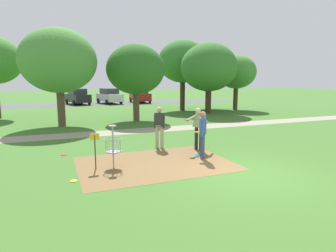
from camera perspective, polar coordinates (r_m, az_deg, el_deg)
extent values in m
plane|color=#3D6B28|center=(9.03, 15.31, -9.20)|extent=(160.00, 160.00, 0.00)
cube|color=brown|center=(9.77, -2.64, -7.46)|extent=(5.09, 3.65, 0.01)
cylinder|color=#9E9EA3|center=(9.27, -10.94, -4.23)|extent=(0.05, 0.05, 1.35)
cylinder|color=#9E9EA3|center=(9.14, -11.07, 0.02)|extent=(0.24, 0.24, 0.04)
torus|color=#9E9EA3|center=(9.21, -10.99, -2.56)|extent=(0.58, 0.58, 0.02)
torus|color=#9E9EA3|center=(9.30, -10.91, -4.98)|extent=(0.55, 0.55, 0.03)
cylinder|color=#9E9EA3|center=(9.31, -10.91, -5.10)|extent=(0.48, 0.48, 0.02)
cylinder|color=gray|center=(9.30, -9.51, -3.67)|extent=(0.01, 0.01, 0.40)
cylinder|color=gray|center=(9.43, -9.97, -3.51)|extent=(0.01, 0.01, 0.40)
cylinder|color=gray|center=(9.48, -10.78, -3.46)|extent=(0.01, 0.01, 0.40)
cylinder|color=gray|center=(9.46, -11.66, -3.52)|extent=(0.01, 0.01, 0.40)
cylinder|color=gray|center=(9.35, -12.28, -3.68)|extent=(0.01, 0.01, 0.40)
cylinder|color=gray|center=(9.21, -12.40, -3.88)|extent=(0.01, 0.01, 0.40)
cylinder|color=gray|center=(9.09, -11.97, -4.05)|extent=(0.01, 0.01, 0.40)
cylinder|color=gray|center=(9.02, -11.13, -4.11)|extent=(0.01, 0.01, 0.40)
cylinder|color=gray|center=(9.05, -10.21, -4.04)|extent=(0.01, 0.01, 0.40)
cylinder|color=gray|center=(9.16, -9.59, -3.87)|extent=(0.01, 0.01, 0.40)
cylinder|color=#4C3823|center=(9.31, -14.37, -5.09)|extent=(0.04, 0.04, 1.10)
cube|color=gold|center=(9.20, -14.49, -2.06)|extent=(0.28, 0.03, 0.20)
cylinder|color=#384260|center=(10.21, 6.95, -4.14)|extent=(0.14, 0.14, 0.92)
cylinder|color=#384260|center=(10.42, 6.83, -3.86)|extent=(0.14, 0.14, 0.92)
cube|color=#385693|center=(10.18, 6.97, 0.07)|extent=(0.34, 0.42, 0.56)
sphere|color=#9E7051|center=(10.12, 7.01, 2.30)|extent=(0.22, 0.22, 0.22)
cylinder|color=#385693|center=(10.00, 6.96, -0.58)|extent=(0.19, 0.15, 0.55)
cylinder|color=#385693|center=(10.37, 6.74, -0.23)|extent=(0.19, 0.15, 0.55)
cylinder|color=orange|center=(10.20, 5.94, -1.21)|extent=(0.22, 0.22, 0.02)
cylinder|color=#232328|center=(11.49, 6.59, -2.64)|extent=(0.14, 0.14, 0.92)
cylinder|color=#232328|center=(11.61, 5.69, -2.51)|extent=(0.14, 0.14, 0.92)
cube|color=#93A875|center=(11.42, 6.20, 1.06)|extent=(0.51, 0.50, 0.60)
sphere|color=beige|center=(11.32, 6.07, 3.04)|extent=(0.22, 0.22, 0.22)
cylinder|color=#93A875|center=(11.25, 4.67, 1.57)|extent=(0.56, 0.35, 0.21)
cylinder|color=red|center=(11.03, 3.83, 1.27)|extent=(0.22, 0.22, 0.02)
cylinder|color=#93A875|center=(11.48, 7.38, 1.32)|extent=(0.46, 0.30, 0.37)
cylinder|color=tan|center=(11.79, -1.20, -2.28)|extent=(0.14, 0.14, 0.92)
cylinder|color=tan|center=(11.86, -2.22, -2.22)|extent=(0.14, 0.14, 0.92)
cube|color=#2D2D33|center=(11.70, -1.73, 1.30)|extent=(0.42, 0.40, 0.56)
sphere|color=tan|center=(11.65, -1.74, 3.25)|extent=(0.22, 0.22, 0.22)
cylinder|color=#2D2D33|center=(11.64, -0.87, 0.85)|extent=(0.17, 0.18, 0.55)
cylinder|color=#2D2D33|center=(11.75, -2.64, 0.92)|extent=(0.17, 0.18, 0.55)
cylinder|color=gold|center=(11.56, -2.00, 0.06)|extent=(0.22, 0.22, 0.02)
cylinder|color=gold|center=(8.52, -18.37, -10.40)|extent=(0.20, 0.20, 0.02)
cylinder|color=#1E93DB|center=(10.90, 5.81, -5.70)|extent=(0.22, 0.22, 0.02)
cylinder|color=red|center=(11.48, -20.14, -5.46)|extent=(0.21, 0.21, 0.02)
cylinder|color=#422D1E|center=(26.94, 2.91, 6.15)|extent=(0.46, 0.46, 2.81)
ellipsoid|color=#38752D|center=(26.96, 2.96, 12.79)|extent=(4.57, 4.57, 3.89)
cylinder|color=brown|center=(18.65, -20.59, 3.42)|extent=(0.46, 0.46, 2.26)
ellipsoid|color=#4C8E3D|center=(18.61, -21.09, 12.10)|extent=(4.52, 4.52, 3.84)
cylinder|color=#4C3823|center=(28.09, 13.35, 5.42)|extent=(0.43, 0.43, 2.21)
ellipsoid|color=#428433|center=(28.05, 13.54, 10.49)|extent=(3.67, 3.67, 3.12)
cylinder|color=brown|center=(28.43, 8.20, 5.47)|extent=(0.44, 0.44, 2.07)
ellipsoid|color=#38752D|center=(28.39, 8.32, 10.65)|extent=(4.09, 4.09, 3.47)
cylinder|color=brown|center=(20.01, -6.38, 3.98)|extent=(0.44, 0.44, 2.04)
ellipsoid|color=#2D6623|center=(19.94, -6.51, 11.19)|extent=(3.98, 3.98, 3.38)
cylinder|color=#422D1E|center=(24.48, 8.02, 4.96)|extent=(0.47, 0.47, 2.12)
ellipsoid|color=#38752D|center=(24.45, 8.17, 11.57)|extent=(4.70, 4.70, 4.00)
cube|color=#4C4C51|center=(35.73, -13.60, 4.37)|extent=(36.00, 6.00, 0.01)
cube|color=black|center=(35.28, -17.63, 5.36)|extent=(2.77, 4.51, 0.90)
cube|color=#2D333D|center=(35.24, -17.69, 6.61)|extent=(2.07, 2.50, 0.64)
cylinder|color=black|center=(36.27, -19.61, 4.64)|extent=(0.32, 0.63, 0.60)
cylinder|color=black|center=(36.83, -16.92, 4.83)|extent=(0.32, 0.63, 0.60)
cylinder|color=black|center=(33.79, -18.33, 4.42)|extent=(0.32, 0.63, 0.60)
cylinder|color=black|center=(34.39, -15.47, 4.62)|extent=(0.32, 0.63, 0.60)
cube|color=silver|center=(35.58, -11.64, 5.63)|extent=(2.74, 4.51, 0.90)
cube|color=#2D333D|center=(35.54, -11.68, 6.87)|extent=(2.06, 2.50, 0.64)
cylinder|color=black|center=(36.45, -13.76, 4.92)|extent=(0.32, 0.63, 0.60)
cylinder|color=black|center=(37.16, -11.18, 5.09)|extent=(0.32, 0.63, 0.60)
cylinder|color=black|center=(34.06, -12.10, 4.71)|extent=(0.32, 0.63, 0.60)
cylinder|color=black|center=(34.82, -9.38, 4.88)|extent=(0.32, 0.63, 0.60)
cube|color=maroon|center=(36.47, -5.63, 5.85)|extent=(1.90, 4.24, 0.90)
cube|color=#2D333D|center=(36.44, -5.65, 7.06)|extent=(1.63, 2.22, 0.64)
cylinder|color=black|center=(37.54, -7.48, 5.22)|extent=(0.19, 0.60, 0.60)
cylinder|color=black|center=(37.99, -4.83, 5.31)|extent=(0.19, 0.60, 0.60)
cylinder|color=black|center=(35.02, -6.49, 4.97)|extent=(0.19, 0.60, 0.60)
cylinder|color=black|center=(35.50, -3.66, 5.06)|extent=(0.19, 0.60, 0.60)
cube|color=gray|center=(16.28, -2.84, -0.76)|extent=(40.00, 1.61, 0.00)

